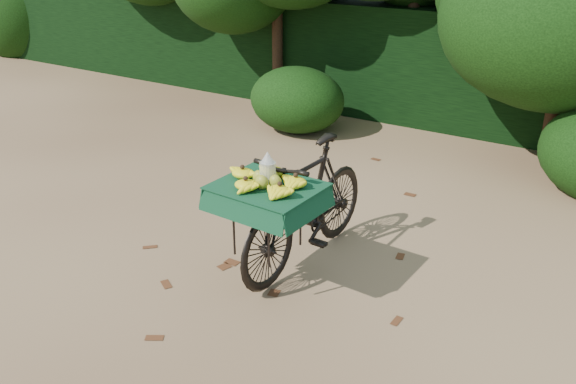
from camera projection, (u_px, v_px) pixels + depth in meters
The scene contains 6 objects.
ground at pixel (330, 343), 4.71m from camera, with size 80.00×80.00×0.00m, color tan.
vendor_bicycle at pixel (305, 203), 5.61m from camera, with size 0.88×1.98×1.19m.
hedge_backdrop at pixel (536, 73), 9.19m from camera, with size 26.00×1.80×1.80m, color black.
tree_row at pixel (487, 0), 8.45m from camera, with size 14.50×2.00×4.00m, color black, non-canonical shape.
bush_clumps at pixel (535, 144), 7.59m from camera, with size 8.80×1.70×0.90m, color black, non-canonical shape.
leaf_litter at pixel (367, 302), 5.21m from camera, with size 7.00×7.30×0.01m, color #532C16, non-canonical shape.
Camera 1 is at (1.80, -3.40, 2.98)m, focal length 38.00 mm.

